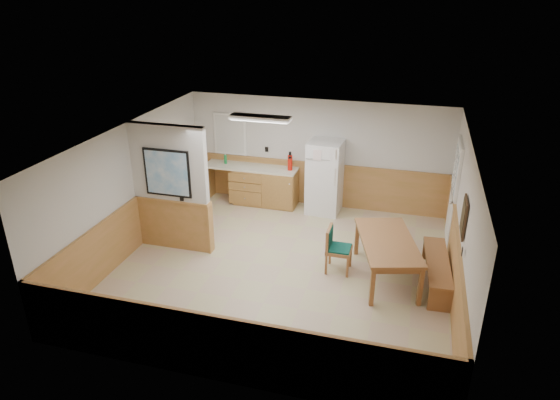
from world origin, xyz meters
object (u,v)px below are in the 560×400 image
(refrigerator, at_px, (325,177))
(fire_extinguisher, at_px, (290,162))
(dining_bench, at_px, (437,266))
(soap_bottle, at_px, (225,159))
(dining_chair, at_px, (334,246))
(dining_table, at_px, (387,245))

(refrigerator, distance_m, fire_extinguisher, 0.87)
(dining_bench, distance_m, soap_bottle, 5.51)
(refrigerator, bearing_deg, soap_bottle, -178.86)
(dining_chair, bearing_deg, dining_table, -0.77)
(dining_table, distance_m, dining_chair, 0.94)
(dining_table, relative_size, soap_bottle, 9.15)
(dining_table, bearing_deg, dining_bench, -12.64)
(dining_bench, bearing_deg, soap_bottle, 149.06)
(refrigerator, height_order, dining_table, refrigerator)
(refrigerator, height_order, soap_bottle, refrigerator)
(dining_table, xyz_separation_m, dining_chair, (-0.93, 0.01, -0.16))
(dining_table, xyz_separation_m, soap_bottle, (-3.99, 2.56, 0.35))
(refrigerator, xyz_separation_m, dining_bench, (2.46, -2.42, -0.48))
(fire_extinguisher, bearing_deg, dining_bench, -30.84)
(fire_extinguisher, xyz_separation_m, soap_bottle, (-1.58, 0.02, -0.08))
(dining_bench, height_order, soap_bottle, soap_bottle)
(fire_extinguisher, relative_size, soap_bottle, 2.01)
(refrigerator, xyz_separation_m, dining_chair, (0.66, -2.46, -0.34))
(dining_table, xyz_separation_m, dining_bench, (0.87, 0.05, -0.31))
(dining_chair, xyz_separation_m, fire_extinguisher, (-1.49, 2.53, 0.60))
(refrigerator, height_order, dining_chair, refrigerator)
(refrigerator, bearing_deg, dining_bench, -41.21)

